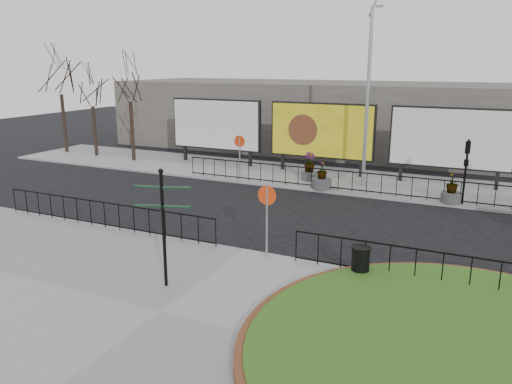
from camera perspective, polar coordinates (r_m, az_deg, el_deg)
The scene contains 24 objects.
ground at distance 17.59m, azimuth -1.24°, elevation -6.89°, with size 90.00×90.00×0.00m, color black.
pavement_near at distance 13.68m, azimuth -10.86°, elevation -13.49°, with size 30.00×10.00×0.12m, color gray.
pavement_far at distance 28.36m, azimuth 9.61°, elevation 1.39°, with size 44.00×6.00×0.12m, color gray.
brick_edge at distance 12.34m, azimuth 23.52°, elevation -17.08°, with size 10.40×10.40×0.18m, color brown.
grass_lawn at distance 12.33m, azimuth 23.53°, elevation -17.00°, with size 10.00×10.00×0.22m, color #275015.
railing_near_left at distance 20.40m, azimuth -16.92°, elevation -2.49°, with size 10.00×0.10×1.10m, color black, non-canonical shape.
railing_near_right at distance 15.49m, azimuth 20.54°, elevation -8.27°, with size 9.00×0.10×1.10m, color black, non-canonical shape.
railing_far at distance 25.43m, azimuth 10.17°, elevation 1.25°, with size 18.00×0.10×1.10m, color black, non-canonical shape.
speed_sign_far at distance 27.39m, azimuth -1.88°, elevation 5.08°, with size 0.64×0.07×2.47m.
speed_sign_near at distance 16.23m, azimuth 1.27°, elevation -1.60°, with size 0.64×0.07×2.47m.
billboard_left at distance 32.05m, azimuth -4.60°, elevation 7.67°, with size 6.20×0.31×4.10m.
billboard_mid at distance 29.24m, azimuth 7.50°, elevation 6.93°, with size 6.20×0.31×4.10m.
billboard_right at distance 27.94m, azimuth 21.35°, elevation 5.70°, with size 6.20×0.31×4.10m.
lamp_post at distance 26.34m, azimuth 12.65°, elevation 10.74°, with size 0.74×0.18×9.23m.
signal_pole_a at distance 24.39m, azimuth 22.91°, elevation 3.18°, with size 0.22×0.26×3.00m.
tree_left at distance 33.85m, azimuth -14.12°, elevation 9.39°, with size 2.00×2.00×7.00m, color #2D2119, non-canonical shape.
tree_mid at distance 36.40m, azimuth -18.12°, elevation 8.81°, with size 2.00×2.00×6.20m, color #2D2119, non-canonical shape.
tree_far at distance 38.60m, azimuth -21.30°, elevation 9.81°, with size 2.00×2.00×7.50m, color #2D2119, non-canonical shape.
building_backdrop at distance 37.58m, azimuth 13.98°, elevation 8.16°, with size 40.00×10.00×5.00m, color #636056.
fingerpost_sign at distance 14.32m, azimuth -10.58°, elevation -2.78°, with size 1.61×0.74×3.49m.
litter_bin at distance 15.53m, azimuth 11.86°, elevation -7.81°, with size 0.58×0.58×0.97m.
planter_a at distance 27.71m, azimuth 6.12°, elevation 2.67°, with size 0.88×0.88×1.54m.
planter_b at distance 25.88m, azimuth 7.53°, elevation 1.45°, with size 1.02×1.02×1.45m.
planter_c at distance 24.77m, azimuth 21.44°, elevation 0.06°, with size 0.92×0.92×1.45m.
Camera 1 is at (7.31, -14.65, 6.44)m, focal length 35.00 mm.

